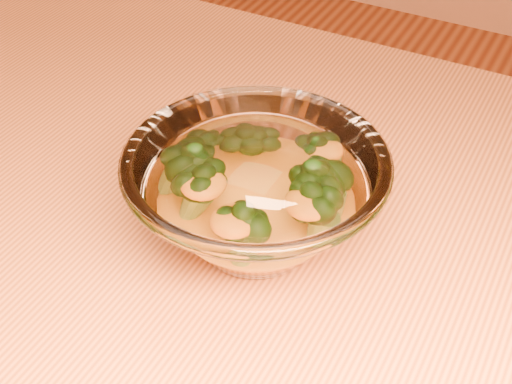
# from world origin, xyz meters

# --- Properties ---
(glass_bowl) EXTENTS (0.20, 0.20, 0.09)m
(glass_bowl) POSITION_xyz_m (-0.07, 0.05, 0.80)
(glass_bowl) COLOR white
(glass_bowl) RESTS_ON table
(cheese_sauce) EXTENTS (0.11, 0.11, 0.03)m
(cheese_sauce) POSITION_xyz_m (-0.07, 0.05, 0.78)
(cheese_sauce) COLOR orange
(cheese_sauce) RESTS_ON glass_bowl
(broccoli_heap) EXTENTS (0.15, 0.13, 0.05)m
(broccoli_heap) POSITION_xyz_m (-0.08, 0.05, 0.81)
(broccoli_heap) COLOR black
(broccoli_heap) RESTS_ON cheese_sauce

